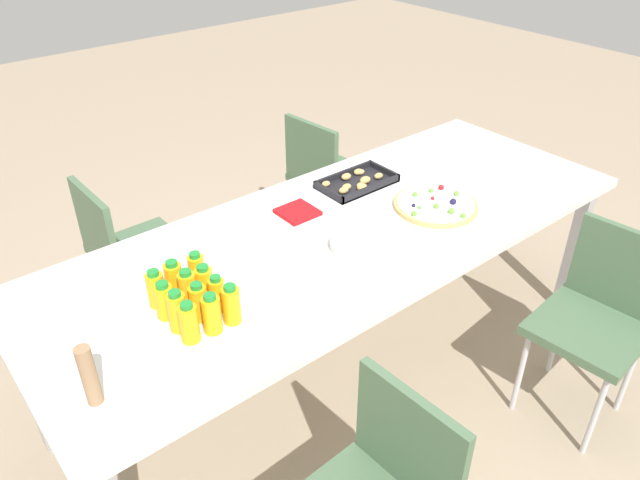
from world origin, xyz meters
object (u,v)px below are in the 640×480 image
Objects in this scene: juice_bottle_6 at (165,301)px; juice_bottle_5 at (217,294)px; chair_near_right at (599,312)px; juice_bottle_3 at (177,312)px; juice_bottle_4 at (199,302)px; napkin_stack at (298,212)px; juice_bottle_0 at (189,323)px; juice_bottle_11 at (197,272)px; party_table at (342,240)px; juice_bottle_10 at (174,280)px; snack_tray at (357,182)px; juice_bottle_8 at (204,283)px; plate_stack at (356,244)px; chair_far_left at (126,247)px; cardboard_tube at (89,376)px; juice_bottle_1 at (212,314)px; juice_bottle_7 at (188,290)px; juice_bottle_2 at (231,305)px; juice_bottle_9 at (156,289)px; fruit_pizza at (436,205)px; chair_far_right at (326,172)px.

juice_bottle_5 is at bearing -28.10° from juice_bottle_6.
chair_near_right is 5.63× the size of juice_bottle_3.
juice_bottle_4 reaches higher than napkin_stack.
juice_bottle_11 is at bearing 55.24° from juice_bottle_0.
party_table is 0.83m from juice_bottle_0.
snack_tray is (1.03, 0.21, -0.05)m from juice_bottle_10.
juice_bottle_5 reaches higher than snack_tray.
juice_bottle_5 reaches higher than napkin_stack.
juice_bottle_5 reaches higher than juice_bottle_8.
plate_stack is at bearing 4.41° from juice_bottle_0.
chair_far_left is 5.76× the size of juice_bottle_0.
cardboard_tube is at bearing -174.01° from plate_stack.
juice_bottle_1 is (-1.38, 0.60, 0.33)m from chair_near_right.
juice_bottle_7 is at bearing 133.59° from juice_bottle_5.
juice_bottle_11 is 0.75× the size of cardboard_tube.
juice_bottle_4 is (-0.00, 0.08, -0.00)m from juice_bottle_1.
juice_bottle_2 and juice_bottle_10 have the same top height.
juice_bottle_9 is at bearing 88.97° from juice_bottle_3.
party_table is 19.09× the size of juice_bottle_6.
juice_bottle_0 is 1.07× the size of juice_bottle_6.
chair_near_right is 1.28m from napkin_stack.
juice_bottle_10 is at bearing 73.07° from juice_bottle_0.
juice_bottle_7 is at bearing 115.80° from juice_bottle_2.
juice_bottle_3 is 0.75m from plate_stack.
chair_far_left is 1.01m from juice_bottle_4.
juice_bottle_4 is 0.67m from plate_stack.
juice_bottle_4 is 1.04× the size of juice_bottle_6.
juice_bottle_10 is (-0.13, -0.79, 0.32)m from chair_far_left.
chair_near_right is at bearing -27.58° from juice_bottle_6.
juice_bottle_0 is 0.21m from juice_bottle_8.
fruit_pizza is (1.14, 0.08, -0.05)m from juice_bottle_1.
chair_far_right is at bearing 30.97° from juice_bottle_10.
juice_bottle_8 is 0.52m from cardboard_tube.
juice_bottle_11 reaches higher than chair_far_left.
juice_bottle_6 is at bearing 32.59° from cardboard_tube.
juice_bottle_8 reaches higher than chair_far_left.
juice_bottle_8 is at bearing 0.43° from juice_bottle_6.
chair_near_right is at bearing -23.64° from juice_bottle_1.
juice_bottle_6 is 1.14m from snack_tray.
juice_bottle_0 reaches higher than snack_tray.
juice_bottle_8 reaches higher than snack_tray.
party_table is 17.77× the size of juice_bottle_0.
chair_far_right is 1.21m from chair_far_left.
juice_bottle_0 is 0.96× the size of napkin_stack.
juice_bottle_0 is at bearing -88.11° from juice_bottle_6.
plate_stack is (0.75, -0.01, -0.05)m from juice_bottle_3.
chair_far_right is at bearing 35.76° from juice_bottle_4.
chair_far_left is at bearing 77.00° from juice_bottle_6.
chair_far_right is 5.94× the size of juice_bottle_4.
cardboard_tube reaches higher than chair_near_right.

